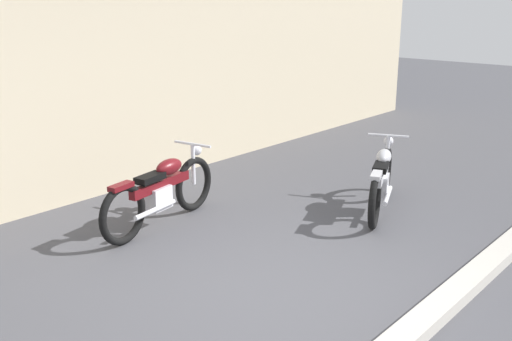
# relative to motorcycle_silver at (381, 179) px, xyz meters

# --- Properties ---
(ground_plane) EXTENTS (40.00, 40.00, 0.00)m
(ground_plane) POSITION_rel_motorcycle_silver_xyz_m (-2.69, -0.40, -0.41)
(ground_plane) COLOR #47474C
(building_wall) EXTENTS (18.00, 0.30, 2.76)m
(building_wall) POSITION_rel_motorcycle_silver_xyz_m (-2.69, 3.33, 0.97)
(building_wall) COLOR beige
(building_wall) RESTS_ON ground_plane
(motorcycle_silver) EXTENTS (1.79, 0.91, 0.86)m
(motorcycle_silver) POSITION_rel_motorcycle_silver_xyz_m (0.00, 0.00, 0.00)
(motorcycle_silver) COLOR black
(motorcycle_silver) RESTS_ON ground_plane
(motorcycle_maroon) EXTENTS (1.95, 0.61, 0.88)m
(motorcycle_maroon) POSITION_rel_motorcycle_silver_xyz_m (-2.15, 1.70, 0.01)
(motorcycle_maroon) COLOR black
(motorcycle_maroon) RESTS_ON ground_plane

